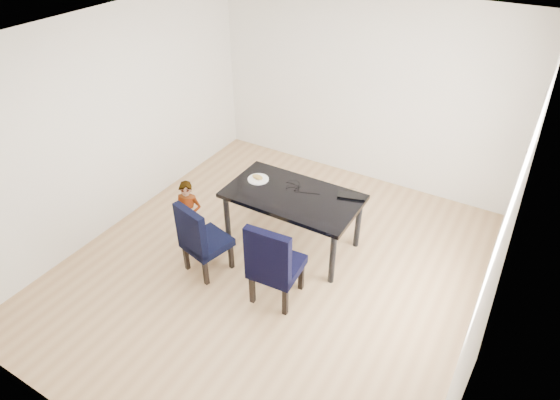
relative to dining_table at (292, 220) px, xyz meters
The scene contains 14 objects.
floor 0.63m from the dining_table, 90.00° to the right, with size 4.50×5.00×0.01m, color tan.
ceiling 2.38m from the dining_table, 90.00° to the right, with size 4.50×5.00×0.01m, color white.
wall_back 2.23m from the dining_table, 90.00° to the left, with size 4.50×0.01×2.70m, color white.
wall_front 3.16m from the dining_table, 90.00° to the right, with size 4.50×0.01×2.70m, color white.
wall_left 2.51m from the dining_table, 167.50° to the right, with size 0.01×5.00×2.70m, color white.
wall_right 2.51m from the dining_table, 12.50° to the right, with size 0.01×5.00×2.70m, color white.
dining_table is the anchor object (origin of this frame).
chair_left 1.10m from the dining_table, 124.90° to the right, with size 0.46×0.48×0.95m, color black.
chair_right 0.92m from the dining_table, 71.26° to the right, with size 0.50×0.52×1.04m, color black.
child 1.26m from the dining_table, 148.95° to the right, with size 0.34×0.22×0.92m, color red.
plate 0.66m from the dining_table, behind, with size 0.26×0.26×0.01m, color white.
sandwich 0.68m from the dining_table, behind, with size 0.15×0.07×0.06m, color olive.
laptop 0.80m from the dining_table, 29.88° to the left, with size 0.33×0.21×0.03m, color black.
cable_tangle 0.39m from the dining_table, 122.24° to the left, with size 0.16×0.16×0.01m, color black.
Camera 1 is at (2.18, -3.54, 3.87)m, focal length 30.00 mm.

